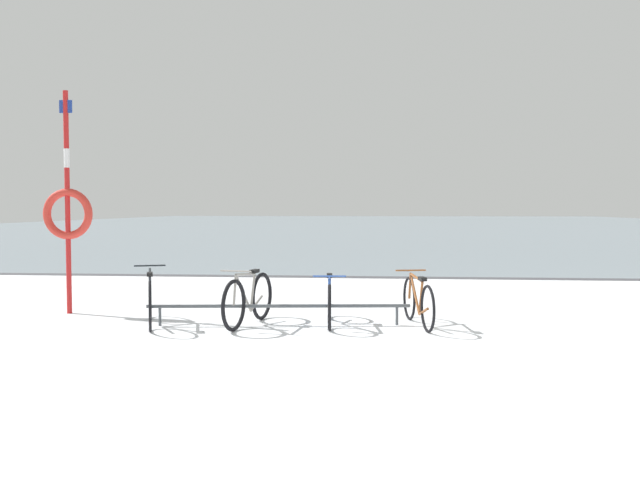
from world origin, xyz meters
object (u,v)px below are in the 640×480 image
(bicycle_0, at_px, (150,299))
(rescue_post, at_px, (68,209))
(bicycle_3, at_px, (418,301))
(bicycle_1, at_px, (248,299))
(bicycle_2, at_px, (329,301))

(bicycle_0, height_order, rescue_post, rescue_post)
(bicycle_3, distance_m, rescue_post, 5.69)
(bicycle_3, height_order, rescue_post, rescue_post)
(bicycle_3, bearing_deg, bicycle_1, -175.92)
(bicycle_2, bearing_deg, rescue_post, 171.60)
(bicycle_1, height_order, bicycle_2, bicycle_1)
(bicycle_2, bearing_deg, bicycle_0, -173.76)
(bicycle_0, bearing_deg, bicycle_2, 6.24)
(bicycle_0, relative_size, bicycle_2, 1.04)
(bicycle_1, height_order, bicycle_3, bicycle_1)
(bicycle_0, height_order, bicycle_1, bicycle_1)
(bicycle_3, xyz_separation_m, rescue_post, (-5.50, 0.63, 1.32))
(bicycle_2, bearing_deg, bicycle_3, -0.46)
(bicycle_0, distance_m, rescue_post, 2.28)
(bicycle_2, relative_size, bicycle_3, 1.00)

